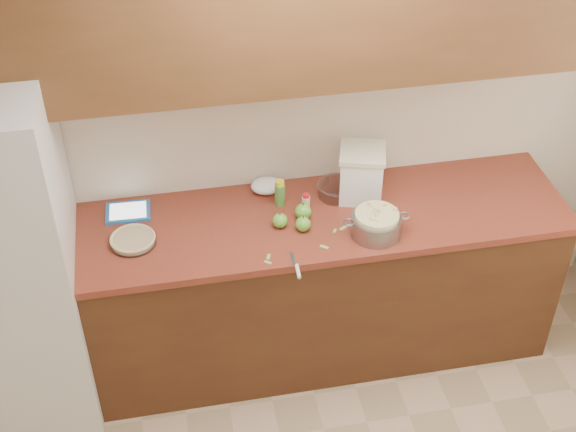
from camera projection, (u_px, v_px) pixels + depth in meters
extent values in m
plane|color=white|center=(449.00, 31.00, 1.73)|extent=(3.60, 3.60, 0.00)
plane|color=beige|center=(290.00, 116.00, 3.93)|extent=(3.60, 0.00, 3.60)
cube|color=#472914|center=(302.00, 288.00, 4.21)|extent=(2.60, 0.65, 0.88)
cube|color=maroon|center=(303.00, 220.00, 3.93)|extent=(2.64, 0.68, 0.04)
cube|color=brown|center=(298.00, 5.00, 3.39)|extent=(2.60, 0.34, 0.70)
cylinder|color=silver|center=(133.00, 240.00, 3.75)|extent=(0.22, 0.22, 0.03)
cylinder|color=#CDB181|center=(133.00, 240.00, 3.75)|extent=(0.20, 0.20, 0.03)
torus|color=#CDB181|center=(133.00, 238.00, 3.75)|extent=(0.21, 0.21, 0.02)
cylinder|color=gray|center=(376.00, 225.00, 3.79)|extent=(0.24, 0.24, 0.10)
torus|color=gray|center=(349.00, 222.00, 3.74)|extent=(0.06, 0.06, 0.01)
torus|color=gray|center=(404.00, 216.00, 3.78)|extent=(0.06, 0.06, 0.01)
cylinder|color=#F7E3A6|center=(376.00, 223.00, 3.78)|extent=(0.21, 0.21, 0.11)
cube|color=white|center=(361.00, 175.00, 3.97)|extent=(0.25, 0.25, 0.25)
cube|color=beige|center=(363.00, 153.00, 3.89)|extent=(0.27, 0.27, 0.02)
cube|color=#2367AA|center=(128.00, 212.00, 3.94)|extent=(0.22, 0.17, 0.01)
cube|color=white|center=(128.00, 211.00, 3.93)|extent=(0.18, 0.14, 0.00)
cube|color=gray|center=(293.00, 259.00, 3.67)|extent=(0.02, 0.10, 0.00)
cylinder|color=white|center=(298.00, 271.00, 3.60)|extent=(0.02, 0.09, 0.02)
cylinder|color=#4C8C38|center=(280.00, 195.00, 3.96)|extent=(0.05, 0.05, 0.12)
cylinder|color=yellow|center=(280.00, 183.00, 3.92)|extent=(0.04, 0.04, 0.02)
cylinder|color=beige|center=(306.00, 203.00, 3.94)|extent=(0.04, 0.04, 0.08)
cylinder|color=red|center=(306.00, 196.00, 3.91)|extent=(0.03, 0.03, 0.02)
cylinder|color=black|center=(344.00, 196.00, 3.98)|extent=(0.04, 0.04, 0.08)
cylinder|color=red|center=(344.00, 188.00, 3.95)|extent=(0.03, 0.03, 0.02)
cylinder|color=silver|center=(336.00, 190.00, 4.03)|extent=(0.19, 0.19, 0.07)
torus|color=silver|center=(337.00, 184.00, 4.01)|extent=(0.20, 0.20, 0.01)
ellipsoid|color=white|center=(267.00, 186.00, 4.06)|extent=(0.20, 0.18, 0.07)
sphere|color=#5FAD31|center=(280.00, 221.00, 3.84)|extent=(0.07, 0.07, 0.07)
cylinder|color=#3F2D19|center=(280.00, 214.00, 3.81)|extent=(0.01, 0.01, 0.01)
sphere|color=#5FAD31|center=(303.00, 212.00, 3.88)|extent=(0.08, 0.08, 0.08)
cylinder|color=#3F2D19|center=(303.00, 204.00, 3.85)|extent=(0.01, 0.01, 0.01)
sphere|color=#5FAD31|center=(303.00, 224.00, 3.82)|extent=(0.07, 0.07, 0.07)
cylinder|color=#3F2D19|center=(303.00, 217.00, 3.79)|extent=(0.01, 0.01, 0.01)
cube|color=#8DBA5A|center=(343.00, 228.00, 3.85)|extent=(0.04, 0.04, 0.00)
cube|color=#8DBA5A|center=(269.00, 257.00, 3.69)|extent=(0.03, 0.04, 0.00)
cube|color=#8DBA5A|center=(324.00, 247.00, 3.74)|extent=(0.04, 0.04, 0.00)
cube|color=#8DBA5A|center=(268.00, 262.00, 3.66)|extent=(0.04, 0.03, 0.00)
cube|color=#8DBA5A|center=(335.00, 231.00, 3.83)|extent=(0.02, 0.03, 0.00)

